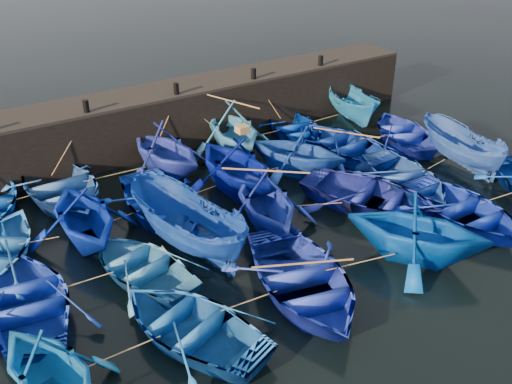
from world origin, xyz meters
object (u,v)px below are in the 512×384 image
boat_13 (29,301)px  boat_20 (48,369)px  boat_8 (162,204)px  wooden_crate (242,129)px

boat_13 → boat_20: 3.40m
boat_8 → wooden_crate: 4.09m
boat_8 → wooden_crate: bearing=5.1°
boat_8 → wooden_crate: size_ratio=12.42×
boat_20 → wooden_crate: wooden_crate is taller
boat_13 → boat_20: bearing=92.5°
boat_8 → boat_20: bearing=-129.7°
boat_20 → wooden_crate: (9.23, 6.38, 1.64)m
boat_13 → wooden_crate: 9.66m
boat_13 → wooden_crate: bearing=-153.4°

